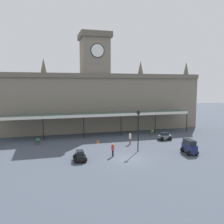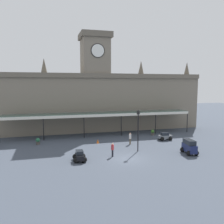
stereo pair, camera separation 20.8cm
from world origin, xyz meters
name	(u,v)px [view 2 (the right image)]	position (x,y,z in m)	size (l,w,h in m)	color
ground_plane	(127,159)	(0.00, 0.00, 0.00)	(140.00, 140.00, 0.00)	#3F4753
station_building	(95,98)	(0.00, 18.33, 5.99)	(40.31, 5.59, 17.79)	slate
entrance_canopy	(101,114)	(0.00, 13.42, 3.72)	(31.51, 3.26, 3.86)	#38564C
car_black_sedan	(80,157)	(-5.42, 0.69, 0.50)	(1.57, 2.08, 1.19)	black
car_grey_sedan	(165,137)	(8.72, 7.32, 0.50)	(2.10, 1.60, 1.19)	slate
car_navy_van	(189,147)	(8.12, -0.14, 0.81)	(1.77, 2.49, 1.77)	#19214C
pedestrian_crossing_forecourt	(113,149)	(-1.40, 1.26, 0.91)	(0.34, 0.36, 1.67)	black
pedestrian_beside_cars	(130,138)	(2.62, 6.28, 0.91)	(0.34, 0.36, 1.67)	brown
victorian_lamppost	(138,126)	(2.36, 2.59, 3.32)	(0.30, 0.30, 5.39)	black
traffic_cone	(98,141)	(-1.73, 8.16, 0.28)	(0.40, 0.40, 0.56)	orange
planter_forecourt_centre	(153,132)	(8.42, 11.17, 0.49)	(0.60, 0.60, 0.96)	#47423D
planter_by_canopy	(38,141)	(-10.19, 9.67, 0.49)	(0.60, 0.60, 0.96)	#47423D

